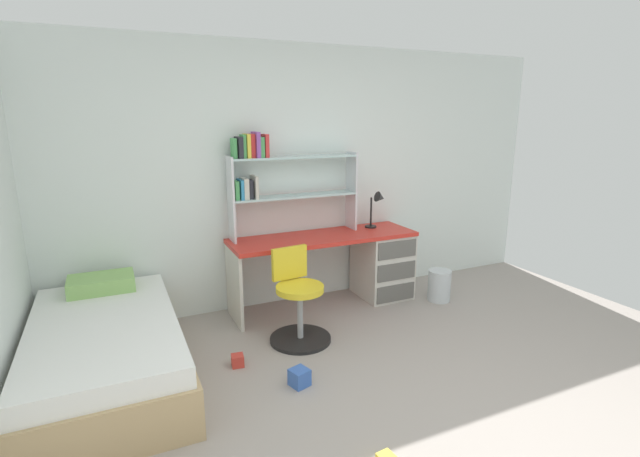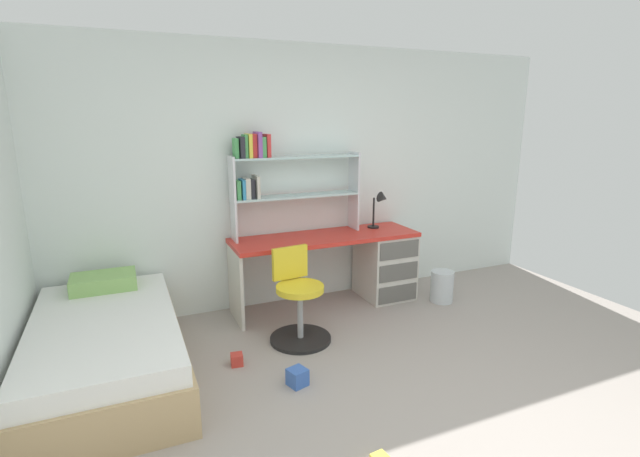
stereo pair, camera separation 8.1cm
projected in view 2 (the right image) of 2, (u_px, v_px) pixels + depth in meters
The scene contains 10 objects.
ground_plane at pixel (462, 451), 2.66m from camera, with size 5.77×6.04×0.02m, color #9E938C.
room_shell at pixel (194, 210), 3.00m from camera, with size 5.77×6.04×2.53m.
desk at pixel (369, 261), 4.78m from camera, with size 1.84×0.56×0.73m.
bookshelf_hutch at pixel (277, 175), 4.36m from camera, with size 1.27×0.22×0.99m.
desk_lamp at pixel (381, 204), 4.78m from camera, with size 0.20×0.17×0.38m.
swivel_chair at pixel (298, 305), 3.91m from camera, with size 0.52×0.52×0.78m.
bed_platform at pixel (107, 349), 3.32m from camera, with size 1.02×1.82×0.59m.
waste_bin at pixel (442, 286), 4.76m from camera, with size 0.23×0.23×0.32m, color silver.
toy_block_blue_0 at pixel (297, 377), 3.29m from camera, with size 0.12×0.12×0.12m, color #3860B7.
toy_block_red_2 at pixel (237, 360), 3.55m from camera, with size 0.09×0.09×0.09m, color red.
Camera 2 is at (-1.66, -1.78, 1.86)m, focal length 26.09 mm.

